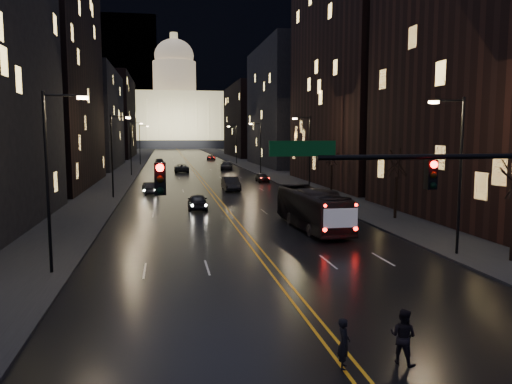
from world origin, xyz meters
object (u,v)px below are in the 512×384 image
pedestrian_b (403,336)px  pedestrian_a (344,344)px  bus (312,209)px  receding_car_a (231,184)px  oncoming_car_b (150,188)px  oncoming_car_a (198,202)px  traffic_signal (494,188)px

pedestrian_b → pedestrian_a: bearing=48.8°
bus → receding_car_a: 26.00m
bus → oncoming_car_b: bearing=115.0°
oncoming_car_a → pedestrian_b: 32.66m
pedestrian_b → oncoming_car_a: bearing=-33.9°
receding_car_a → pedestrian_a: receding_car_a is taller
oncoming_car_b → pedestrian_a: pedestrian_a is taller
oncoming_car_b → pedestrian_b: (8.82, -45.33, 0.14)m
pedestrian_a → oncoming_car_a: bearing=21.3°
oncoming_car_b → receding_car_a: size_ratio=0.84×
oncoming_car_b → pedestrian_a: bearing=91.3°
oncoming_car_a → oncoming_car_b: size_ratio=1.01×
oncoming_car_b → pedestrian_b: size_ratio=2.55×
pedestrian_a → bus: bearing=3.0°
bus → pedestrian_a: (-5.47, -21.49, -0.71)m
oncoming_car_a → pedestrian_b: pedestrian_b is taller
receding_car_a → pedestrian_b: pedestrian_b is taller
traffic_signal → pedestrian_a: size_ratio=11.13×
bus → oncoming_car_a: 13.40m
oncoming_car_a → oncoming_car_b: bearing=-68.6°
receding_car_a → bus: bearing=-84.9°
traffic_signal → receding_car_a: size_ratio=3.32×
traffic_signal → bus: 19.83m
pedestrian_a → oncoming_car_b: bearing=26.0°
traffic_signal → oncoming_car_a: (-8.41, 30.40, -4.35)m
bus → pedestrian_a: 22.18m
traffic_signal → receding_car_a: traffic_signal is taller
oncoming_car_b → traffic_signal: bearing=99.4°
oncoming_car_b → pedestrian_a: size_ratio=2.82×
oncoming_car_a → pedestrian_b: bearing=98.9°
bus → traffic_signal: bearing=-90.5°
oncoming_car_b → receding_car_a: 9.91m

